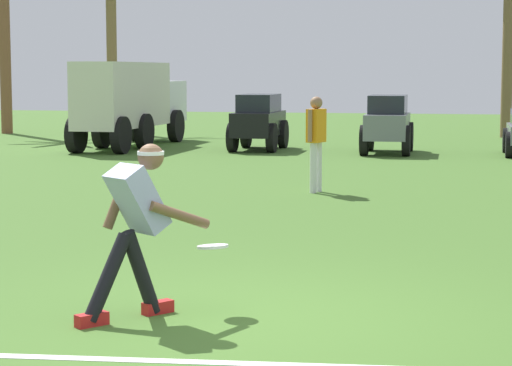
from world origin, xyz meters
name	(u,v)px	position (x,y,z in m)	size (l,w,h in m)	color
ground_plane	(243,321)	(0.00, 0.00, 0.00)	(80.00, 80.00, 0.00)	#416927
field_line_paint	(204,362)	(0.00, -1.16, 0.00)	(27.73, 0.11, 0.01)	white
frisbee_thrower	(136,220)	(-0.85, -0.06, 0.79)	(0.90, 0.85, 1.39)	black
frisbee_in_flight	(213,246)	(-0.33, 0.30, 0.53)	(0.37, 0.37, 0.05)	white
teammate_near_sideline	(316,135)	(-0.76, 8.50, 0.94)	(0.30, 0.49, 1.56)	silver
parked_car_slot_a	(259,120)	(-3.56, 17.02, 0.74)	(1.18, 2.36, 1.40)	black
parked_car_slot_b	(388,122)	(-0.30, 16.67, 0.74)	(1.20, 2.37, 1.40)	slate
box_truck	(131,100)	(-7.05, 17.31, 1.23)	(1.48, 5.92, 2.20)	silver
palm_tree_far_left	(3,5)	(-12.86, 21.90, 4.05)	(3.25, 3.50, 6.83)	brown
palm_tree_left_of_centre	(111,33)	(-9.85, 23.44, 3.20)	(3.43, 3.62, 5.13)	brown
palm_tree_right_of_centre	(509,28)	(2.69, 23.29, 3.25)	(3.15, 3.19, 5.48)	brown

